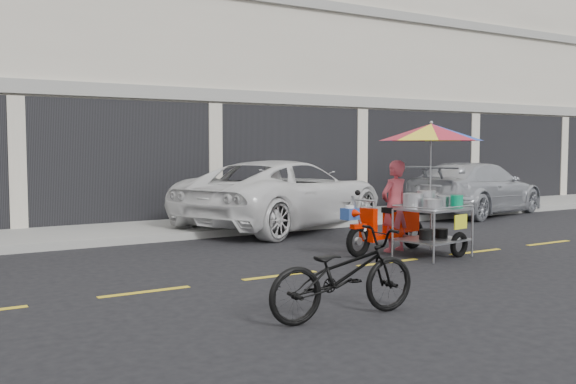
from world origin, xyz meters
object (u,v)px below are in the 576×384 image
silver_pickup (475,189)px  food_vendor_rig (417,171)px  white_pickup (285,194)px  near_bicycle (343,274)px

silver_pickup → food_vendor_rig: 7.12m
white_pickup → near_bicycle: (-3.50, -6.99, -0.29)m
white_pickup → food_vendor_rig: food_vendor_rig is taller
food_vendor_rig → near_bicycle: bearing=-151.3°
near_bicycle → white_pickup: bearing=-24.8°
food_vendor_rig → white_pickup: bearing=81.8°
white_pickup → near_bicycle: 7.82m
white_pickup → silver_pickup: bearing=-116.0°
silver_pickup → near_bicycle: (-9.37, -6.69, -0.24)m
white_pickup → food_vendor_rig: size_ratio=2.25×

